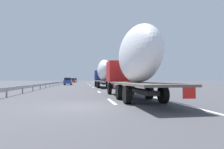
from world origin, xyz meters
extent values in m
plane|color=#424247|center=(40.00, 0.00, 0.00)|extent=(260.00, 260.00, 0.00)
cube|color=white|center=(2.00, -1.80, 0.00)|extent=(3.20, 0.20, 0.01)
cube|color=white|center=(11.15, -1.80, 0.00)|extent=(3.20, 0.20, 0.01)
cube|color=white|center=(23.29, -1.80, 0.00)|extent=(3.20, 0.20, 0.01)
cube|color=white|center=(33.58, -1.80, 0.00)|extent=(3.20, 0.20, 0.01)
cube|color=white|center=(39.12, -1.80, 0.00)|extent=(3.20, 0.20, 0.01)
cube|color=white|center=(56.99, -1.80, 0.00)|extent=(3.20, 0.20, 0.01)
cube|color=white|center=(45.00, -5.50, 0.00)|extent=(110.00, 0.20, 0.01)
cube|color=navy|center=(26.88, -3.60, 2.15)|extent=(2.40, 2.50, 1.90)
cube|color=black|center=(27.98, -3.60, 2.65)|extent=(0.08, 2.12, 0.80)
cube|color=#262628|center=(24.08, -3.60, 0.67)|extent=(10.30, 0.70, 0.24)
cube|color=#59544C|center=(21.28, -3.60, 1.14)|extent=(8.79, 2.50, 0.12)
ellipsoid|color=white|center=(21.72, -3.60, 2.94)|extent=(6.71, 2.20, 3.48)
cube|color=red|center=(16.92, -4.29, 0.90)|extent=(0.04, 0.56, 0.56)
cylinder|color=black|center=(26.88, -2.50, 0.52)|extent=(1.04, 0.30, 1.04)
cylinder|color=black|center=(26.88, -4.70, 0.52)|extent=(1.04, 0.30, 1.04)
cylinder|color=black|center=(22.48, -2.50, 0.52)|extent=(1.04, 0.35, 1.04)
cylinder|color=black|center=(22.48, -4.70, 0.52)|extent=(1.04, 0.35, 1.04)
cylinder|color=black|center=(20.08, -2.50, 0.52)|extent=(1.04, 0.35, 1.04)
cylinder|color=black|center=(20.08, -4.70, 0.52)|extent=(1.04, 0.35, 1.04)
cube|color=#B21919|center=(7.77, -3.60, 2.15)|extent=(2.40, 2.50, 1.90)
cube|color=black|center=(8.87, -3.60, 2.65)|extent=(0.08, 2.12, 0.80)
cube|color=#262628|center=(4.82, -3.60, 0.67)|extent=(10.84, 0.70, 0.24)
cube|color=#59544C|center=(1.88, -3.60, 1.14)|extent=(9.38, 2.50, 0.12)
ellipsoid|color=white|center=(2.22, -3.60, 3.07)|extent=(6.83, 2.20, 3.73)
cube|color=red|center=(-2.78, -4.29, 0.90)|extent=(0.04, 0.56, 0.56)
cylinder|color=black|center=(7.77, -2.50, 0.52)|extent=(1.04, 0.30, 1.04)
cylinder|color=black|center=(7.77, -4.70, 0.52)|extent=(1.04, 0.30, 1.04)
cylinder|color=black|center=(3.08, -2.50, 0.52)|extent=(1.04, 0.35, 1.04)
cylinder|color=black|center=(3.08, -4.70, 0.52)|extent=(1.04, 0.35, 1.04)
cylinder|color=black|center=(0.68, -2.50, 0.52)|extent=(1.04, 0.35, 1.04)
cylinder|color=black|center=(0.68, -4.70, 0.52)|extent=(1.04, 0.35, 1.04)
cube|color=#28479E|center=(39.06, 3.63, 0.74)|extent=(4.33, 1.81, 0.84)
cube|color=black|center=(38.74, 3.63, 1.48)|extent=(2.38, 1.59, 0.64)
cylinder|color=black|center=(40.40, 4.43, 0.32)|extent=(0.64, 0.22, 0.64)
cylinder|color=black|center=(40.40, 2.83, 0.32)|extent=(0.64, 0.22, 0.64)
cylinder|color=black|center=(37.72, 4.43, 0.32)|extent=(0.64, 0.22, 0.64)
cylinder|color=black|center=(37.72, 2.83, 0.32)|extent=(0.64, 0.22, 0.64)
cube|color=red|center=(68.44, 3.86, 0.74)|extent=(4.43, 1.80, 0.84)
cube|color=black|center=(68.11, 3.86, 1.49)|extent=(2.44, 1.59, 0.66)
cylinder|color=black|center=(69.82, 4.66, 0.32)|extent=(0.64, 0.22, 0.64)
cylinder|color=black|center=(69.82, 3.06, 0.32)|extent=(0.64, 0.22, 0.64)
cylinder|color=black|center=(67.07, 4.66, 0.32)|extent=(0.64, 0.22, 0.64)
cylinder|color=black|center=(67.07, 3.06, 0.32)|extent=(0.64, 0.22, 0.64)
cube|color=#ADB2B7|center=(82.34, 3.43, 0.74)|extent=(4.17, 1.73, 0.84)
cube|color=black|center=(82.03, 3.43, 1.54)|extent=(2.29, 1.52, 0.76)
cylinder|color=black|center=(83.63, 4.19, 0.32)|extent=(0.64, 0.22, 0.64)
cylinder|color=black|center=(83.63, 2.66, 0.32)|extent=(0.64, 0.22, 0.64)
cylinder|color=black|center=(81.05, 4.19, 0.32)|extent=(0.64, 0.22, 0.64)
cylinder|color=black|center=(81.05, 2.66, 0.32)|extent=(0.64, 0.22, 0.64)
cylinder|color=gray|center=(46.44, -6.70, 1.34)|extent=(0.10, 0.10, 2.69)
cube|color=#2D569E|center=(46.44, -6.70, 3.04)|extent=(0.06, 0.90, 0.70)
cylinder|color=#472D19|center=(84.19, -11.17, 0.72)|extent=(0.29, 0.29, 1.43)
cone|color=#286B2D|center=(84.19, -11.17, 3.47)|extent=(2.68, 2.68, 4.08)
cylinder|color=#472D19|center=(38.70, -11.84, 0.98)|extent=(0.31, 0.31, 1.96)
cone|color=#1E5B23|center=(38.70, -11.84, 4.28)|extent=(3.55, 3.55, 4.64)
cylinder|color=#472D19|center=(30.24, -9.83, 0.86)|extent=(0.26, 0.26, 1.71)
cone|color=#194C1E|center=(30.24, -9.83, 3.84)|extent=(3.09, 3.09, 4.26)
cube|color=#9EA0A5|center=(43.00, 6.00, 0.60)|extent=(94.00, 0.06, 0.32)
cube|color=slate|center=(6.22, 6.00, 0.30)|extent=(0.10, 0.10, 0.60)
cube|color=slate|center=(10.30, 6.00, 0.30)|extent=(0.10, 0.10, 0.60)
cube|color=slate|center=(14.39, 6.00, 0.30)|extent=(0.10, 0.10, 0.60)
cube|color=slate|center=(18.48, 6.00, 0.30)|extent=(0.10, 0.10, 0.60)
cube|color=slate|center=(22.57, 6.00, 0.30)|extent=(0.10, 0.10, 0.60)
cube|color=slate|center=(26.65, 6.00, 0.30)|extent=(0.10, 0.10, 0.60)
cube|color=slate|center=(30.74, 6.00, 0.30)|extent=(0.10, 0.10, 0.60)
cube|color=slate|center=(34.83, 6.00, 0.30)|extent=(0.10, 0.10, 0.60)
cube|color=slate|center=(38.91, 6.00, 0.30)|extent=(0.10, 0.10, 0.60)
cube|color=slate|center=(43.00, 6.00, 0.30)|extent=(0.10, 0.10, 0.60)
cube|color=slate|center=(47.09, 6.00, 0.30)|extent=(0.10, 0.10, 0.60)
cube|color=slate|center=(51.17, 6.00, 0.30)|extent=(0.10, 0.10, 0.60)
cube|color=slate|center=(55.26, 6.00, 0.30)|extent=(0.10, 0.10, 0.60)
cube|color=slate|center=(59.35, 6.00, 0.30)|extent=(0.10, 0.10, 0.60)
cube|color=slate|center=(63.43, 6.00, 0.30)|extent=(0.10, 0.10, 0.60)
cube|color=slate|center=(67.52, 6.00, 0.30)|extent=(0.10, 0.10, 0.60)
cube|color=slate|center=(71.61, 6.00, 0.30)|extent=(0.10, 0.10, 0.60)
cube|color=slate|center=(75.70, 6.00, 0.30)|extent=(0.10, 0.10, 0.60)
cube|color=slate|center=(79.78, 6.00, 0.30)|extent=(0.10, 0.10, 0.60)
cube|color=slate|center=(83.87, 6.00, 0.30)|extent=(0.10, 0.10, 0.60)
cube|color=slate|center=(87.96, 6.00, 0.30)|extent=(0.10, 0.10, 0.60)
camera|label=1|loc=(-9.98, 0.06, 1.42)|focal=30.38mm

